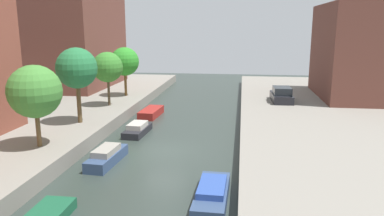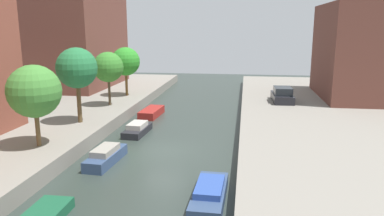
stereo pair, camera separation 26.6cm
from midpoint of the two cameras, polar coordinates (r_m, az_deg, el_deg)
name	(u,v)px [view 1 (the left image)]	position (r m, az deg, el deg)	size (l,w,h in m)	color
ground_plane	(165,151)	(25.04, -4.52, -6.65)	(84.00, 84.00, 0.00)	#2D3833
low_block_right	(372,51)	(42.02, 25.85, 7.89)	(10.00, 11.77, 9.47)	brown
street_tree_2	(35,92)	(23.92, -23.43, 2.33)	(3.19, 3.19, 5.00)	brown
street_tree_3	(77,68)	(28.90, -17.66, 5.85)	(3.06, 3.06, 5.70)	brown
street_tree_4	(108,67)	(34.78, -13.14, 6.15)	(2.79, 2.79, 4.96)	#4D3E2A
street_tree_5	(125,62)	(39.50, -10.56, 7.06)	(2.97, 2.97, 5.11)	brown
parked_car	(282,95)	(37.10, 13.48, 1.91)	(2.01, 4.07, 1.47)	black
moored_boat_left_2	(107,156)	(23.31, -13.36, -7.30)	(1.49, 3.97, 1.02)	#33476B
moored_boat_left_3	(137,129)	(29.02, -8.70, -3.30)	(1.56, 3.55, 0.90)	#232328
moored_boat_left_4	(151,113)	(34.62, -6.56, -0.70)	(1.68, 3.86, 0.70)	maroon
moored_boat_right_2	(212,194)	(18.00, 2.68, -13.15)	(1.56, 4.48, 0.93)	#33476B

